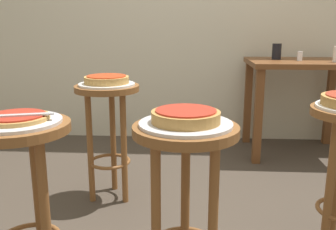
% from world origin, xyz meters
% --- Properties ---
extents(ground_plane, '(6.00, 6.00, 0.00)m').
position_xyz_m(ground_plane, '(0.00, 0.00, 0.00)').
color(ground_plane, '#42382D').
extents(stool_foreground, '(0.38, 0.38, 0.71)m').
position_xyz_m(stool_foreground, '(-0.69, -0.59, 0.52)').
color(stool_foreground, brown).
rests_on(stool_foreground, ground_plane).
extents(serving_plate_foreground, '(0.32, 0.32, 0.01)m').
position_xyz_m(serving_plate_foreground, '(-0.69, -0.59, 0.72)').
color(serving_plate_foreground, silver).
rests_on(serving_plate_foreground, stool_foreground).
extents(pizza_foreground, '(0.23, 0.23, 0.02)m').
position_xyz_m(pizza_foreground, '(-0.69, -0.59, 0.73)').
color(pizza_foreground, tan).
rests_on(pizza_foreground, serving_plate_foreground).
extents(stool_middle, '(0.38, 0.38, 0.71)m').
position_xyz_m(stool_middle, '(-0.08, -0.58, 0.52)').
color(stool_middle, brown).
rests_on(stool_middle, ground_plane).
extents(serving_plate_middle, '(0.33, 0.33, 0.01)m').
position_xyz_m(serving_plate_middle, '(-0.08, -0.58, 0.72)').
color(serving_plate_middle, silver).
rests_on(serving_plate_middle, stool_middle).
extents(pizza_middle, '(0.24, 0.24, 0.05)m').
position_xyz_m(pizza_middle, '(-0.08, -0.58, 0.75)').
color(pizza_middle, '#B78442').
rests_on(pizza_middle, serving_plate_middle).
extents(stool_rear, '(0.38, 0.38, 0.71)m').
position_xyz_m(stool_rear, '(-0.56, 0.29, 0.52)').
color(stool_rear, brown).
rests_on(stool_rear, ground_plane).
extents(serving_plate_rear, '(0.33, 0.33, 0.01)m').
position_xyz_m(serving_plate_rear, '(-0.56, 0.29, 0.72)').
color(serving_plate_rear, silver).
rests_on(serving_plate_rear, stool_rear).
extents(pizza_rear, '(0.26, 0.26, 0.05)m').
position_xyz_m(pizza_rear, '(-0.56, 0.29, 0.75)').
color(pizza_rear, tan).
rests_on(pizza_rear, serving_plate_rear).
extents(dining_table, '(0.82, 0.65, 0.78)m').
position_xyz_m(dining_table, '(0.82, 1.23, 0.63)').
color(dining_table, brown).
rests_on(dining_table, ground_plane).
extents(cup_far_edge, '(0.07, 0.07, 0.13)m').
position_xyz_m(cup_far_edge, '(0.64, 1.30, 0.84)').
color(cup_far_edge, black).
rests_on(cup_far_edge, dining_table).
extents(condiment_shaker, '(0.04, 0.04, 0.07)m').
position_xyz_m(condiment_shaker, '(0.80, 1.18, 0.82)').
color(condiment_shaker, white).
rests_on(condiment_shaker, dining_table).
extents(pizza_server_knife, '(0.22, 0.09, 0.01)m').
position_xyz_m(pizza_server_knife, '(-0.66, -0.61, 0.75)').
color(pizza_server_knife, silver).
rests_on(pizza_server_knife, pizza_foreground).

